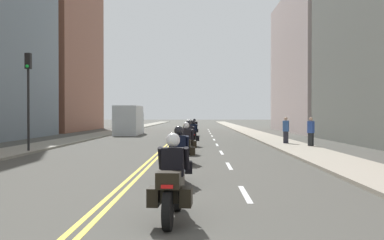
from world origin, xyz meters
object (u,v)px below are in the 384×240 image
motorcycle_4 (193,135)px  pedestrian_1 (286,131)px  pedestrian_0 (311,132)px  parked_truck (129,122)px  motorcycle_6 (190,130)px  motorcycle_7 (194,129)px  motorcycle_2 (186,147)px  motorcycle_0 (172,186)px  traffic_light_near (28,85)px  motorcycle_1 (179,160)px  motorcycle_3 (189,140)px  motorcycle_5 (188,133)px

motorcycle_4 → pedestrian_1: pedestrian_1 is taller
pedestrian_0 → parked_truck: size_ratio=0.28×
motorcycle_6 → motorcycle_7: 4.30m
motorcycle_2 → pedestrian_0: 11.02m
motorcycle_0 → traffic_light_near: size_ratio=0.44×
traffic_light_near → motorcycle_4: bearing=31.1°
motorcycle_2 → motorcycle_7: 23.80m
motorcycle_0 → pedestrian_1: (6.02, 20.69, 0.28)m
motorcycle_7 → traffic_light_near: traffic_light_near is taller
traffic_light_near → pedestrian_1: bearing=23.5°
motorcycle_0 → motorcycle_7: motorcycle_0 is taller
motorcycle_2 → parked_truck: bearing=104.8°
motorcycle_1 → motorcycle_3: (0.04, 9.57, 0.01)m
motorcycle_1 → traffic_light_near: bearing=127.6°
motorcycle_4 → motorcycle_6: (-0.41, 9.68, -0.02)m
motorcycle_0 → motorcycle_3: bearing=93.3°
motorcycle_0 → traffic_light_near: 16.89m
motorcycle_0 → motorcycle_5: bearing=93.8°
traffic_light_near → motorcycle_1: bearing=-51.0°
motorcycle_1 → motorcycle_4: 15.02m
motorcycle_1 → pedestrian_1: 17.34m
motorcycle_2 → traffic_light_near: traffic_light_near is taller
motorcycle_2 → motorcycle_7: bearing=91.0°
motorcycle_2 → motorcycle_4: bearing=90.4°
motorcycle_6 → pedestrian_1: size_ratio=1.22×
motorcycle_7 → pedestrian_1: bearing=-62.3°
motorcycle_0 → parked_truck: bearing=103.2°
motorcycle_5 → pedestrian_1: (6.36, -2.97, 0.26)m
pedestrian_1 → motorcycle_6: bearing=155.2°
motorcycle_7 → parked_truck: parked_truck is taller
motorcycle_2 → pedestrian_1: bearing=62.3°
motorcycle_6 → motorcycle_7: motorcycle_6 is taller
motorcycle_0 → motorcycle_7: 33.46m
motorcycle_0 → motorcycle_7: bearing=93.0°
motorcycle_5 → pedestrian_0: pedestrian_0 is taller
motorcycle_0 → motorcycle_2: size_ratio=1.03×
motorcycle_5 → parked_truck: parked_truck is taller
motorcycle_2 → motorcycle_3: 4.38m
motorcycle_2 → motorcycle_6: 19.51m
motorcycle_3 → pedestrian_1: size_ratio=1.25×
motorcycle_2 → motorcycle_5: size_ratio=0.98×
motorcycle_3 → motorcycle_6: 15.12m
motorcycle_0 → motorcycle_5: 23.66m
traffic_light_near → motorcycle_7: bearing=66.6°
pedestrian_0 → motorcycle_6: bearing=-6.6°
motorcycle_1 → motorcycle_3: 9.57m
traffic_light_near → parked_truck: size_ratio=0.78×
motorcycle_0 → traffic_light_near: traffic_light_near is taller
motorcycle_3 → motorcycle_7: size_ratio=1.07×
motorcycle_3 → motorcycle_5: motorcycle_3 is taller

